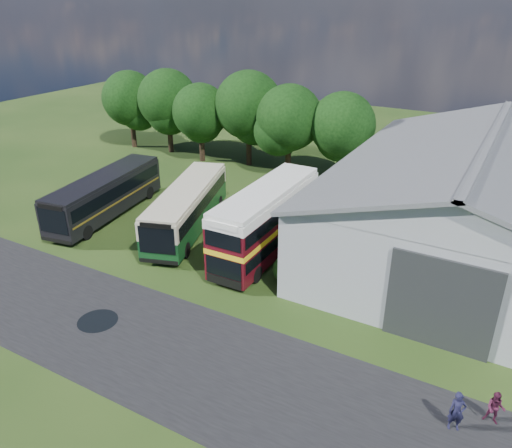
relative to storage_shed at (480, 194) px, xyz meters
The scene contains 18 objects.
ground 22.31m from the storage_shed, 133.18° to the right, with size 120.00×120.00×0.00m, color black.
asphalt_road 22.84m from the storage_shed, 122.30° to the right, with size 60.00×8.00×0.02m, color black.
puddle 25.50m from the storage_shed, 130.99° to the right, with size 2.20×2.20×0.01m, color black.
storage_shed is the anchor object (origin of this frame).
tree_far_left 38.86m from the storage_shed, 168.09° to the left, with size 6.12×6.12×8.64m.
tree_left_a 34.12m from the storage_shed, 165.53° to the left, with size 6.46×6.46×9.12m.
tree_left_b 29.01m from the storage_shed, 164.98° to the left, with size 5.78×5.78×8.16m.
tree_mid 24.71m from the storage_shed, 159.03° to the left, with size 6.80×6.80×9.60m.
tree_right_a 19.68m from the storage_shed, 156.53° to the left, with size 6.26×6.26×8.83m.
tree_right_b 15.65m from the storage_shed, 146.47° to the left, with size 5.98×5.98×8.45m.
shrub_front 14.33m from the storage_shed, 133.27° to the right, with size 1.70×1.70×1.70m, color #194714.
shrub_mid 13.02m from the storage_shed, 139.65° to the right, with size 1.60×1.60×1.60m, color #194714.
shrub_back 11.90m from the storage_shed, 147.52° to the right, with size 1.80×1.80×1.80m, color #194714.
bus_green_single 20.53m from the storage_shed, 159.97° to the right, with size 6.48×12.50×3.37m.
bus_maroon_double 14.38m from the storage_shed, 148.76° to the right, with size 2.97×11.10×4.76m.
bus_dark_single 27.75m from the storage_shed, 163.15° to the right, with size 4.59×12.35×3.33m.
visitor_a 17.56m from the storage_shed, 83.75° to the right, with size 0.67×0.44×1.85m, color #171632.
visitor_b 16.70m from the storage_shed, 78.58° to the right, with size 0.76×0.59×1.56m, color #45162C.
Camera 1 is at (17.18, -18.40, 16.46)m, focal length 35.00 mm.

